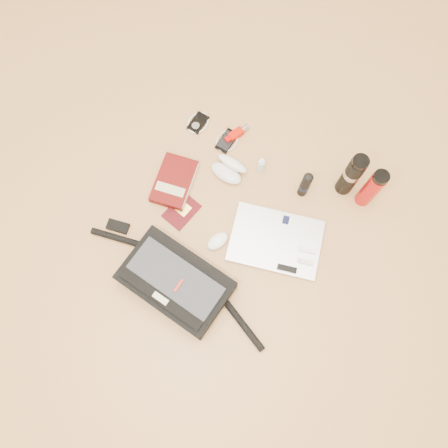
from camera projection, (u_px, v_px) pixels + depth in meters
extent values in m
plane|color=tan|center=(218.00, 247.00, 1.76)|extent=(4.00, 4.00, 0.00)
cube|color=black|center=(176.00, 282.00, 1.67)|extent=(0.41, 0.27, 0.10)
cube|color=#2F3237|center=(173.00, 282.00, 1.62)|extent=(0.37, 0.20, 0.01)
cube|color=black|center=(161.00, 299.00, 1.60)|extent=(0.36, 0.06, 0.01)
cube|color=beige|center=(161.00, 299.00, 1.60)|extent=(0.06, 0.03, 0.01)
cube|color=#9E2012|center=(179.00, 286.00, 1.61)|extent=(0.01, 0.05, 0.02)
cylinder|color=black|center=(121.00, 239.00, 1.76)|extent=(0.25, 0.09, 0.03)
cylinder|color=black|center=(242.00, 323.00, 1.66)|extent=(0.24, 0.11, 0.03)
cube|color=black|center=(118.00, 226.00, 1.78)|extent=(0.10, 0.07, 0.02)
cube|color=#BABABC|center=(276.00, 241.00, 1.76)|extent=(0.42, 0.35, 0.02)
cube|color=black|center=(286.00, 220.00, 1.77)|extent=(0.04, 0.04, 0.00)
cube|color=white|center=(308.00, 250.00, 1.73)|extent=(0.07, 0.04, 0.01)
cube|color=silver|center=(305.00, 262.00, 1.72)|extent=(0.06, 0.03, 0.01)
cube|color=black|center=(287.00, 268.00, 1.71)|extent=(0.08, 0.04, 0.01)
cube|color=#4F0A09|center=(174.00, 182.00, 1.83)|extent=(0.19, 0.25, 0.04)
cube|color=beige|center=(191.00, 186.00, 1.82)|extent=(0.05, 0.21, 0.03)
cube|color=beige|center=(170.00, 189.00, 1.80)|extent=(0.13, 0.07, 0.00)
cube|color=#44070B|center=(182.00, 211.00, 1.81)|extent=(0.12, 0.16, 0.01)
cube|color=#EFCC53|center=(183.00, 209.00, 1.81)|extent=(0.06, 0.06, 0.00)
ellipsoid|color=white|center=(217.00, 241.00, 1.76)|extent=(0.09, 0.11, 0.03)
ellipsoid|color=silver|center=(226.00, 173.00, 1.84)|extent=(0.15, 0.08, 0.04)
ellipsoid|color=white|center=(232.00, 163.00, 1.83)|extent=(0.15, 0.08, 0.08)
ellipsoid|color=black|center=(221.00, 169.00, 1.84)|extent=(0.04, 0.03, 0.01)
ellipsoid|color=black|center=(232.00, 176.00, 1.83)|extent=(0.04, 0.03, 0.01)
cylinder|color=black|center=(226.00, 173.00, 1.83)|extent=(0.02, 0.01, 0.00)
cube|color=black|center=(198.00, 123.00, 1.93)|extent=(0.06, 0.10, 0.01)
cylinder|color=#A8A8AA|center=(196.00, 126.00, 1.92)|extent=(0.03, 0.03, 0.00)
torus|color=white|center=(198.00, 123.00, 1.92)|extent=(0.09, 0.09, 0.01)
cube|color=black|center=(227.00, 141.00, 1.90)|extent=(0.06, 0.11, 0.01)
cube|color=black|center=(227.00, 140.00, 1.89)|extent=(0.05, 0.09, 0.00)
torus|color=silver|center=(227.00, 141.00, 1.90)|extent=(0.09, 0.09, 0.01)
cube|color=#B40F02|center=(236.00, 134.00, 1.90)|extent=(0.06, 0.07, 0.03)
cube|color=#B20902|center=(228.00, 140.00, 1.89)|extent=(0.03, 0.03, 0.02)
cylinder|color=#A4A4A7|center=(244.00, 129.00, 1.91)|extent=(0.04, 0.05, 0.02)
cylinder|color=#AEDBEB|center=(261.00, 166.00, 1.83)|extent=(0.03, 0.03, 0.08)
cylinder|color=white|center=(262.00, 161.00, 1.78)|extent=(0.02, 0.02, 0.02)
cylinder|color=silver|center=(262.00, 160.00, 1.77)|extent=(0.01, 0.01, 0.01)
cylinder|color=black|center=(305.00, 185.00, 1.76)|extent=(0.05, 0.05, 0.16)
cylinder|color=black|center=(304.00, 187.00, 1.78)|extent=(0.05, 0.05, 0.03)
ellipsoid|color=black|center=(309.00, 177.00, 1.68)|extent=(0.05, 0.05, 0.02)
cylinder|color=black|center=(351.00, 176.00, 1.73)|extent=(0.08, 0.08, 0.24)
cylinder|color=#AAAAAD|center=(353.00, 173.00, 1.70)|extent=(0.09, 0.09, 0.03)
cylinder|color=black|center=(360.00, 162.00, 1.60)|extent=(0.08, 0.08, 0.02)
cylinder|color=#AE0D0E|center=(370.00, 189.00, 1.72)|extent=(0.06, 0.06, 0.22)
cylinder|color=black|center=(381.00, 177.00, 1.60)|extent=(0.06, 0.06, 0.02)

